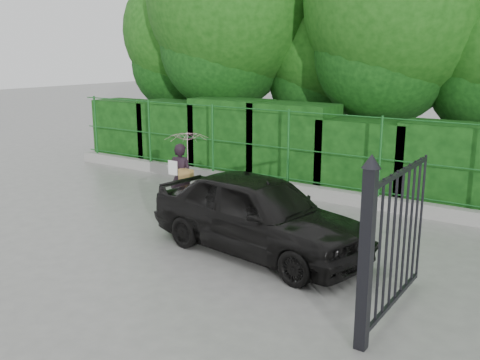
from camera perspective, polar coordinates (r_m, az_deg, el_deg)
The scene contains 8 objects.
ground at distance 10.07m, azimuth -9.71°, elevation -6.67°, with size 80.00×80.00×0.00m, color gray.
kerb at distance 13.47m, azimuth 3.59°, elevation -0.64°, with size 14.00×0.25×0.30m, color #9E9E99.
fence at distance 13.14m, azimuth 4.49°, elevation 3.67°, with size 14.13×0.06×1.80m.
hedge at distance 14.17m, azimuth 5.51°, elevation 3.54°, with size 14.20×1.20×2.16m.
trees at distance 15.53m, azimuth 14.09°, elevation 17.50°, with size 17.10×6.15×8.08m.
gate at distance 6.75m, azimuth 14.78°, elevation -6.48°, with size 0.22×2.33×2.36m.
woman at distance 11.78m, azimuth -5.87°, elevation 2.35°, with size 0.94×0.96×1.76m.
car at distance 9.31m, azimuth 1.99°, elevation -3.58°, with size 1.66×4.14×1.41m, color black.
Camera 1 is at (6.63, -6.75, 3.45)m, focal length 40.00 mm.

